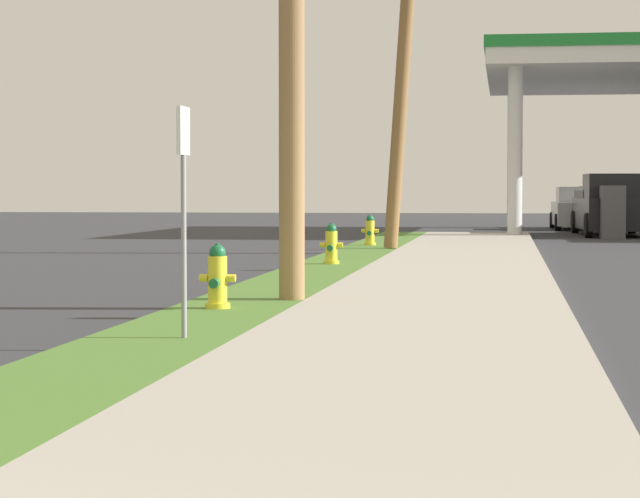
{
  "coord_description": "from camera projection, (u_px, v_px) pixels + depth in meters",
  "views": [
    {
      "loc": [
        3.85,
        -2.3,
        1.49
      ],
      "look_at": [
        1.29,
        15.93,
        0.65
      ],
      "focal_mm": 73.97,
      "sensor_mm": 36.0,
      "label": 1
    }
  ],
  "objects": [
    {
      "name": "street_sign_post",
      "position": [
        183.0,
        173.0,
        12.04
      ],
      "size": [
        0.05,
        0.36,
        2.12
      ],
      "color": "gray",
      "rests_on": "grass_verge"
    },
    {
      "name": "truck_black_at_forecourt",
      "position": [
        612.0,
        207.0,
        42.21
      ],
      "size": [
        2.34,
        5.48,
        1.97
      ],
      "color": "black",
      "rests_on": "ground"
    },
    {
      "name": "fire_hydrant_second",
      "position": [
        217.0,
        280.0,
        15.1
      ],
      "size": [
        0.42,
        0.38,
        0.74
      ],
      "color": "yellow",
      "rests_on": "grass_verge"
    },
    {
      "name": "car_silver_by_near_pump",
      "position": [
        579.0,
        210.0,
        48.77
      ],
      "size": [
        2.01,
        4.53,
        1.57
      ],
      "color": "#BCBCC1",
      "rests_on": "ground"
    },
    {
      "name": "utility_pole_background",
      "position": [
        403.0,
        61.0,
        30.34
      ],
      "size": [
        1.41,
        0.79,
        8.46
      ],
      "color": "olive",
      "rests_on": "grass_verge"
    },
    {
      "name": "fire_hydrant_third",
      "position": [
        331.0,
        246.0,
        24.08
      ],
      "size": [
        0.42,
        0.37,
        0.74
      ],
      "color": "yellow",
      "rests_on": "grass_verge"
    },
    {
      "name": "fire_hydrant_fourth",
      "position": [
        370.0,
        232.0,
        32.21
      ],
      "size": [
        0.42,
        0.37,
        0.74
      ],
      "color": "yellow",
      "rests_on": "grass_verge"
    }
  ]
}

